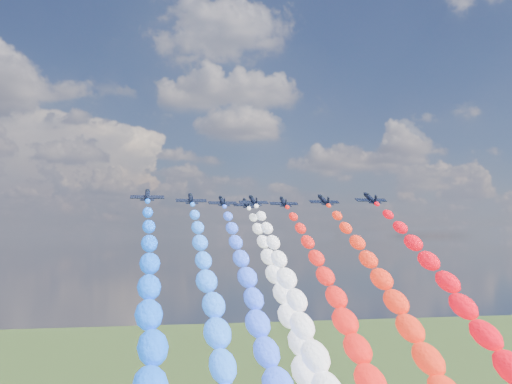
{
  "coord_description": "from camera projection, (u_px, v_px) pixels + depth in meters",
  "views": [
    {
      "loc": [
        -30.46,
        -149.68,
        78.96
      ],
      "look_at": [
        0.0,
        4.0,
        90.47
      ],
      "focal_mm": 42.32,
      "sensor_mm": 36.0,
      "label": 1
    }
  ],
  "objects": [
    {
      "name": "trail_0",
      "position": [
        150.0,
        351.0,
        92.51
      ],
      "size": [
        5.87,
        91.79,
        57.02
      ],
      "primitive_type": null,
      "color": "blue"
    },
    {
      "name": "trail_5",
      "position": [
        340.0,
        325.0,
        120.48
      ],
      "size": [
        5.87,
        91.79,
        57.02
      ],
      "primitive_type": null,
      "color": "red"
    },
    {
      "name": "jet_1",
      "position": [
        191.0,
        199.0,
        154.37
      ],
      "size": [
        8.01,
        10.77,
        5.89
      ],
      "primitive_type": null,
      "rotation": [
        0.36,
        0.0,
        -0.02
      ],
      "color": "black"
    },
    {
      "name": "jet_5",
      "position": [
        284.0,
        202.0,
        168.57
      ],
      "size": [
        8.5,
        11.12,
        5.89
      ],
      "primitive_type": null,
      "rotation": [
        0.36,
        0.0,
        -0.06
      ],
      "color": "black"
    },
    {
      "name": "trail_4",
      "position": [
        286.0,
        320.0,
        127.67
      ],
      "size": [
        5.87,
        91.79,
        57.02
      ],
      "primitive_type": null,
      "color": "white"
    },
    {
      "name": "trail_7",
      "position": [
        476.0,
        338.0,
        104.42
      ],
      "size": [
        5.87,
        91.79,
        57.02
      ],
      "primitive_type": null,
      "color": "red"
    },
    {
      "name": "trail_2",
      "position": [
        256.0,
        327.0,
        117.21
      ],
      "size": [
        5.87,
        91.79,
        57.02
      ],
      "primitive_type": null,
      "color": "#2D55FF"
    },
    {
      "name": "trail_6",
      "position": [
        402.0,
        331.0,
        112.03
      ],
      "size": [
        5.87,
        91.79,
        57.02
      ],
      "primitive_type": null,
      "color": "red"
    },
    {
      "name": "jet_6",
      "position": [
        324.0,
        200.0,
        160.12
      ],
      "size": [
        7.91,
        10.69,
        5.89
      ],
      "primitive_type": null,
      "rotation": [
        0.36,
        0.0,
        0.01
      ],
      "color": "black"
    },
    {
      "name": "jet_3",
      "position": [
        253.0,
        201.0,
        162.5
      ],
      "size": [
        8.11,
        10.84,
        5.89
      ],
      "primitive_type": null,
      "rotation": [
        0.36,
        0.0,
        0.03
      ],
      "color": "black"
    },
    {
      "name": "jet_0",
      "position": [
        147.0,
        195.0,
        140.59
      ],
      "size": [
        8.17,
        10.88,
        5.89
      ],
      "primitive_type": null,
      "rotation": [
        0.36,
        0.0,
        -0.03
      ],
      "color": "black"
    },
    {
      "name": "jet_4",
      "position": [
        246.0,
        204.0,
        175.76
      ],
      "size": [
        7.9,
        10.69,
        5.89
      ],
      "primitive_type": null,
      "rotation": [
        0.36,
        0.0,
        -0.01
      ],
      "color": "black"
    },
    {
      "name": "jet_7",
      "position": [
        370.0,
        199.0,
        152.5
      ],
      "size": [
        8.18,
        10.89,
        5.89
      ],
      "primitive_type": null,
      "rotation": [
        0.36,
        0.0,
        -0.03
      ],
      "color": "black"
    },
    {
      "name": "trail_3",
      "position": [
        300.0,
        329.0,
        114.41
      ],
      "size": [
        5.87,
        91.79,
        57.02
      ],
      "primitive_type": null,
      "color": "white"
    },
    {
      "name": "jet_2",
      "position": [
        222.0,
        201.0,
        165.29
      ],
      "size": [
        7.94,
        10.72,
        5.89
      ],
      "primitive_type": null,
      "rotation": [
        0.36,
        0.0,
        0.01
      ],
      "color": "black"
    },
    {
      "name": "trail_1",
      "position": [
        214.0,
        336.0,
        106.29
      ],
      "size": [
        5.87,
        91.79,
        57.02
      ],
      "primitive_type": null,
      "color": "#226CFF"
    }
  ]
}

